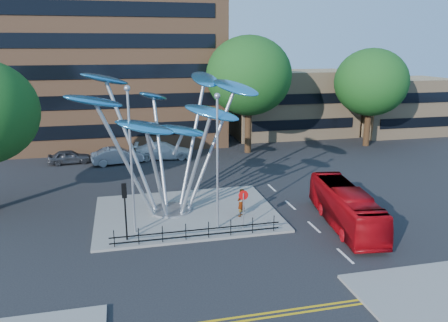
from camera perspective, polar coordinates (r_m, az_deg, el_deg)
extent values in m
plane|color=black|center=(24.66, -0.46, -11.81)|extent=(120.00, 120.00, 0.00)
cube|color=slate|center=(29.85, -4.92, -6.79)|extent=(12.00, 9.00, 0.15)
cube|color=gold|center=(19.65, 3.67, -19.46)|extent=(40.00, 0.12, 0.01)
cube|color=gold|center=(19.42, 3.94, -19.94)|extent=(40.00, 0.12, 0.01)
cube|color=brown|center=(53.63, -15.26, 18.61)|extent=(25.00, 15.00, 30.00)
cube|color=tan|center=(56.00, 8.80, 7.47)|extent=(15.00, 8.00, 8.00)
cube|color=tan|center=(61.00, 21.88, 6.71)|extent=(12.00, 8.00, 7.00)
cylinder|color=black|center=(46.08, 3.17, 4.61)|extent=(0.70, 0.70, 5.72)
ellipsoid|color=#124114|center=(45.44, 3.27, 11.07)|extent=(8.80, 8.80, 8.10)
cylinder|color=black|center=(51.82, 18.24, 4.66)|extent=(0.70, 0.70, 5.06)
ellipsoid|color=#124114|center=(51.26, 18.67, 9.72)|extent=(8.00, 8.00, 7.36)
cylinder|color=#9EA0A5|center=(30.15, -6.96, -6.35)|extent=(2.80, 2.80, 0.12)
cylinder|color=#9EA0A5|center=(28.32, -9.47, 0.31)|extent=(0.24, 0.24, 7.80)
ellipsoid|color=#2B84BD|center=(26.61, -16.62, 7.52)|extent=(3.92, 2.95, 1.39)
cylinder|color=#9EA0A5|center=(28.17, -7.73, -1.17)|extent=(0.24, 0.24, 6.40)
ellipsoid|color=#2B84BD|center=(25.22, -10.20, 4.31)|extent=(3.47, 1.78, 1.31)
cylinder|color=#9EA0A5|center=(28.39, -5.79, -0.35)|extent=(0.24, 0.24, 7.00)
ellipsoid|color=#2B84BD|center=(26.41, -1.62, 6.33)|extent=(3.81, 3.11, 1.36)
cylinder|color=#9EA0A5|center=(29.09, -4.86, 1.26)|extent=(0.24, 0.24, 8.20)
ellipsoid|color=#2B84BD|center=(29.47, 1.49, 9.58)|extent=(3.52, 4.06, 1.44)
cylinder|color=#9EA0A5|center=(29.86, -5.88, 1.99)|extent=(0.24, 0.24, 8.60)
ellipsoid|color=#2B84BD|center=(31.52, -2.55, 10.65)|extent=(2.21, 3.79, 1.39)
cylinder|color=#9EA0A5|center=(29.99, -7.77, 0.81)|extent=(0.24, 0.24, 7.40)
ellipsoid|color=#2B84BD|center=(31.85, -9.20, 8.35)|extent=(3.02, 3.71, 1.34)
cylinder|color=#9EA0A5|center=(29.18, -9.27, 1.77)|extent=(0.24, 0.24, 8.80)
ellipsoid|color=#2B84BD|center=(29.87, -15.28, 10.29)|extent=(3.88, 3.60, 1.42)
ellipsoid|color=#2B84BD|center=(28.63, -10.97, 4.71)|extent=(3.40, 1.96, 1.13)
ellipsoid|color=#2B84BD|center=(28.34, -5.40, 3.99)|extent=(3.39, 2.16, 1.11)
cylinder|color=#9EA0A5|center=(25.86, -12.00, -0.41)|extent=(0.14, 0.14, 8.50)
sphere|color=#9EA0A5|center=(25.09, -12.54, 9.26)|extent=(0.36, 0.36, 0.36)
cylinder|color=#9EA0A5|center=(26.00, -0.87, -0.57)|extent=(0.14, 0.14, 8.00)
sphere|color=#9EA0A5|center=(25.22, -0.91, 8.49)|extent=(0.36, 0.36, 0.36)
cylinder|color=black|center=(25.73, -12.73, -6.75)|extent=(0.10, 0.10, 3.20)
cube|color=black|center=(25.26, -12.91, -3.80)|extent=(0.28, 0.18, 0.85)
sphere|color=#FF0C0C|center=(25.17, -12.95, -3.20)|extent=(0.18, 0.18, 0.18)
cylinder|color=#9EA0A5|center=(26.79, 2.54, -6.53)|extent=(0.08, 0.08, 2.30)
cylinder|color=red|center=(26.47, 2.55, -4.49)|extent=(0.60, 0.04, 0.60)
cube|color=white|center=(26.49, 2.54, -4.48)|extent=(0.42, 0.03, 0.10)
cylinder|color=black|center=(25.43, -14.16, -9.81)|extent=(0.05, 0.05, 1.00)
cylinder|color=black|center=(25.43, -11.09, -9.63)|extent=(0.05, 0.05, 1.00)
cylinder|color=black|center=(25.49, -8.04, -9.42)|extent=(0.05, 0.05, 1.00)
cylinder|color=black|center=(25.62, -5.01, -9.19)|extent=(0.05, 0.05, 1.00)
cylinder|color=black|center=(25.82, -2.03, -8.94)|extent=(0.05, 0.05, 1.00)
cylinder|color=black|center=(26.09, 0.90, -8.67)|extent=(0.05, 0.05, 1.00)
cylinder|color=black|center=(26.43, 3.75, -8.39)|extent=(0.05, 0.05, 1.00)
cylinder|color=black|center=(26.83, 6.53, -8.09)|extent=(0.05, 0.05, 1.00)
cube|color=black|center=(25.69, -3.51, -8.97)|extent=(10.00, 0.06, 0.06)
cube|color=black|center=(25.84, -3.50, -9.68)|extent=(10.00, 0.06, 0.06)
imported|color=#9E070E|center=(28.65, 15.57, -5.76)|extent=(3.35, 9.14, 2.49)
imported|color=gray|center=(28.77, 2.24, -5.44)|extent=(0.80, 0.80, 1.88)
imported|color=#393A40|center=(44.54, -19.52, 0.52)|extent=(4.08, 1.95, 1.35)
imported|color=#A3A6AB|center=(43.06, -13.75, 0.66)|extent=(5.08, 2.46, 1.60)
imported|color=silver|center=(44.24, -7.92, 1.36)|extent=(5.93, 2.95, 1.65)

